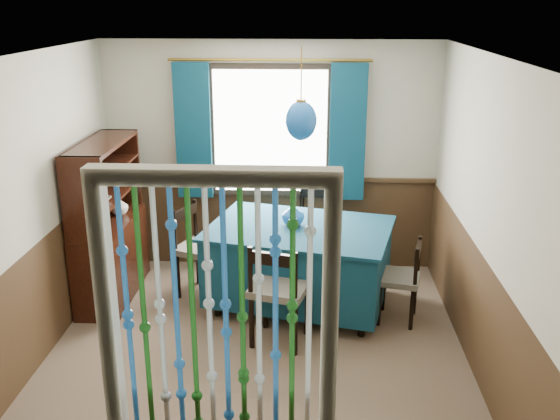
# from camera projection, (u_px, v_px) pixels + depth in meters

# --- Properties ---
(floor) EXTENTS (4.00, 4.00, 0.00)m
(floor) POSITION_uv_depth(u_px,v_px,m) (256.00, 357.00, 5.30)
(floor) COLOR brown
(floor) RESTS_ON ground
(ceiling) EXTENTS (4.00, 4.00, 0.00)m
(ceiling) POSITION_uv_depth(u_px,v_px,m) (252.00, 56.00, 4.50)
(ceiling) COLOR silver
(ceiling) RESTS_ON ground
(wall_back) EXTENTS (3.60, 0.00, 3.60)m
(wall_back) POSITION_uv_depth(u_px,v_px,m) (271.00, 158.00, 6.79)
(wall_back) COLOR #BBB299
(wall_back) RESTS_ON ground
(wall_front) EXTENTS (3.60, 0.00, 3.60)m
(wall_front) POSITION_uv_depth(u_px,v_px,m) (217.00, 357.00, 3.01)
(wall_front) COLOR #BBB299
(wall_front) RESTS_ON ground
(wall_left) EXTENTS (0.00, 4.00, 4.00)m
(wall_left) POSITION_uv_depth(u_px,v_px,m) (30.00, 215.00, 4.99)
(wall_left) COLOR #BBB299
(wall_left) RESTS_ON ground
(wall_right) EXTENTS (0.00, 4.00, 4.00)m
(wall_right) POSITION_uv_depth(u_px,v_px,m) (486.00, 223.00, 4.81)
(wall_right) COLOR #BBB299
(wall_right) RESTS_ON ground
(wainscot_back) EXTENTS (3.60, 0.00, 3.60)m
(wainscot_back) POSITION_uv_depth(u_px,v_px,m) (271.00, 223.00, 7.02)
(wainscot_back) COLOR #3D2917
(wainscot_back) RESTS_ON ground
(wainscot_left) EXTENTS (0.00, 4.00, 4.00)m
(wainscot_left) POSITION_uv_depth(u_px,v_px,m) (44.00, 299.00, 5.23)
(wainscot_left) COLOR #3D2917
(wainscot_left) RESTS_ON ground
(wainscot_right) EXTENTS (0.00, 4.00, 4.00)m
(wainscot_right) POSITION_uv_depth(u_px,v_px,m) (475.00, 310.00, 5.05)
(wainscot_right) COLOR #3D2917
(wainscot_right) RESTS_ON ground
(window) EXTENTS (1.32, 0.12, 1.42)m
(window) POSITION_uv_depth(u_px,v_px,m) (270.00, 131.00, 6.65)
(window) COLOR black
(window) RESTS_ON wall_back
(doorway) EXTENTS (1.16, 0.12, 2.18)m
(doorway) POSITION_uv_depth(u_px,v_px,m) (220.00, 385.00, 3.13)
(doorway) COLOR silver
(doorway) RESTS_ON ground
(dining_table) EXTENTS (1.93, 1.54, 0.82)m
(dining_table) POSITION_uv_depth(u_px,v_px,m) (299.00, 261.00, 6.07)
(dining_table) COLOR #0D3446
(dining_table) RESTS_ON floor
(chair_near) EXTENTS (0.57, 0.55, 0.95)m
(chair_near) POSITION_uv_depth(u_px,v_px,m) (278.00, 291.00, 5.37)
(chair_near) COLOR black
(chair_near) RESTS_ON floor
(chair_far) EXTENTS (0.54, 0.52, 0.98)m
(chair_far) POSITION_uv_depth(u_px,v_px,m) (318.00, 230.00, 6.75)
(chair_far) COLOR black
(chair_far) RESTS_ON floor
(chair_left) EXTENTS (0.58, 0.60, 0.94)m
(chair_left) POSITION_uv_depth(u_px,v_px,m) (200.00, 248.00, 6.31)
(chair_left) COLOR black
(chair_left) RESTS_ON floor
(chair_right) EXTENTS (0.46, 0.47, 0.80)m
(chair_right) POSITION_uv_depth(u_px,v_px,m) (402.00, 278.00, 5.79)
(chair_right) COLOR black
(chair_right) RESTS_ON floor
(sideboard) EXTENTS (0.43, 1.23, 1.60)m
(sideboard) POSITION_uv_depth(u_px,v_px,m) (110.00, 243.00, 6.25)
(sideboard) COLOR black
(sideboard) RESTS_ON floor
(pendant_lamp) EXTENTS (0.29, 0.29, 0.83)m
(pendant_lamp) POSITION_uv_depth(u_px,v_px,m) (301.00, 120.00, 5.62)
(pendant_lamp) COLOR olive
(pendant_lamp) RESTS_ON ceiling
(vase_table) EXTENTS (0.22, 0.22, 0.21)m
(vase_table) POSITION_uv_depth(u_px,v_px,m) (293.00, 215.00, 5.97)
(vase_table) COLOR #16519D
(vase_table) RESTS_ON dining_table
(bowl_shelf) EXTENTS (0.23, 0.23, 0.05)m
(bowl_shelf) POSITION_uv_depth(u_px,v_px,m) (101.00, 199.00, 5.80)
(bowl_shelf) COLOR beige
(bowl_shelf) RESTS_ON sideboard
(vase_sideboard) EXTENTS (0.24, 0.24, 0.21)m
(vase_sideboard) POSITION_uv_depth(u_px,v_px,m) (119.00, 205.00, 6.34)
(vase_sideboard) COLOR beige
(vase_sideboard) RESTS_ON sideboard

